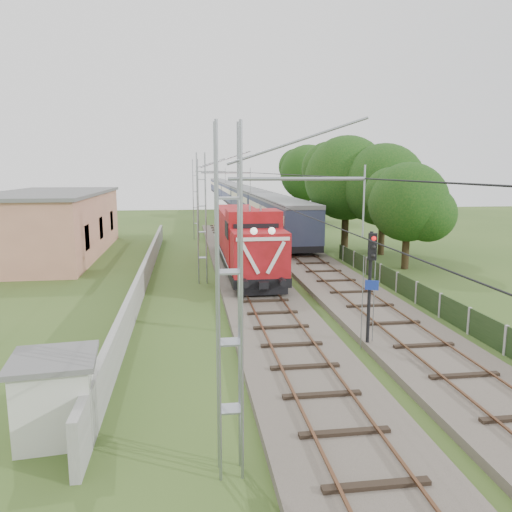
{
  "coord_description": "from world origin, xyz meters",
  "views": [
    {
      "loc": [
        -3.86,
        -18.61,
        7.0
      ],
      "look_at": [
        -0.1,
        8.71,
        2.2
      ],
      "focal_mm": 35.0,
      "sensor_mm": 36.0,
      "label": 1
    }
  ],
  "objects": [
    {
      "name": "boundary_wall",
      "position": [
        -6.5,
        12.0,
        0.75
      ],
      "size": [
        0.25,
        40.0,
        1.5
      ],
      "primitive_type": "cube",
      "color": "#9E9E99",
      "rests_on": "ground"
    },
    {
      "name": "track_main",
      "position": [
        0.0,
        7.0,
        0.18
      ],
      "size": [
        4.2,
        70.0,
        0.45
      ],
      "color": "#6B6054",
      "rests_on": "ground"
    },
    {
      "name": "tree_c",
      "position": [
        9.95,
        23.52,
        6.17
      ],
      "size": [
        7.63,
        7.27,
        9.89
      ],
      "color": "#3B2D18",
      "rests_on": "ground"
    },
    {
      "name": "fence",
      "position": [
        8.0,
        3.0,
        0.6
      ],
      "size": [
        0.12,
        32.0,
        1.2
      ],
      "color": "black",
      "rests_on": "ground"
    },
    {
      "name": "tree_a",
      "position": [
        11.49,
        14.5,
        4.68
      ],
      "size": [
        5.79,
        5.52,
        7.51
      ],
      "color": "#3B2D18",
      "rests_on": "ground"
    },
    {
      "name": "tree_b",
      "position": [
        12.1,
        20.49,
        5.68
      ],
      "size": [
        7.02,
        6.68,
        9.1
      ],
      "color": "#3B2D18",
      "rests_on": "ground"
    },
    {
      "name": "locomotive",
      "position": [
        0.0,
        15.52,
        2.32
      ],
      "size": [
        3.14,
        17.9,
        4.55
      ],
      "color": "black",
      "rests_on": "ground"
    },
    {
      "name": "relay_hut",
      "position": [
        -7.4,
        -5.77,
        1.12
      ],
      "size": [
        2.37,
        2.37,
        2.23
      ],
      "color": "beige",
      "rests_on": "ground"
    },
    {
      "name": "station_building",
      "position": [
        -15.0,
        24.0,
        2.63
      ],
      "size": [
        8.4,
        20.4,
        5.22
      ],
      "color": "tan",
      "rests_on": "ground"
    },
    {
      "name": "signal_post",
      "position": [
        3.03,
        -0.75,
        3.22
      ],
      "size": [
        0.49,
        0.4,
        4.69
      ],
      "color": "black",
      "rests_on": "ground"
    },
    {
      "name": "catenary",
      "position": [
        -2.95,
        12.0,
        4.05
      ],
      "size": [
        3.31,
        70.0,
        8.0
      ],
      "color": "gray",
      "rests_on": "ground"
    },
    {
      "name": "tree_d",
      "position": [
        12.61,
        48.42,
        6.44
      ],
      "size": [
        7.96,
        7.58,
        10.32
      ],
      "color": "#3B2D18",
      "rests_on": "ground"
    },
    {
      "name": "coach_rake",
      "position": [
        5.0,
        77.05,
        2.6
      ],
      "size": [
        3.15,
        117.69,
        3.64
      ],
      "color": "black",
      "rests_on": "ground"
    },
    {
      "name": "ground",
      "position": [
        0.0,
        0.0,
        0.0
      ],
      "size": [
        140.0,
        140.0,
        0.0
      ],
      "primitive_type": "plane",
      "color": "#344F1D",
      "rests_on": "ground"
    },
    {
      "name": "track_side",
      "position": [
        5.0,
        20.0,
        0.18
      ],
      "size": [
        4.2,
        80.0,
        0.45
      ],
      "color": "#6B6054",
      "rests_on": "ground"
    }
  ]
}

